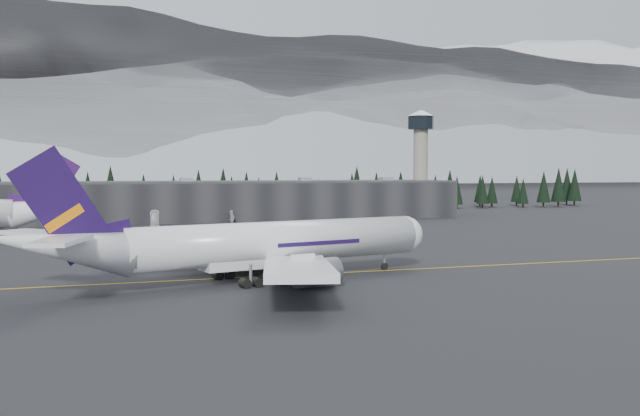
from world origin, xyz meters
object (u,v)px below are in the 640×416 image
object	(u,v)px
control_tower	(421,150)
gse_vehicle_a	(155,226)
gse_vehicle_b	(232,221)
jet_main	(245,245)
terminal	(217,200)

from	to	relation	value
control_tower	gse_vehicle_a	distance (m)	106.42
gse_vehicle_a	gse_vehicle_b	distance (m)	28.70
gse_vehicle_a	gse_vehicle_b	xyz separation A→B (m)	(24.62, 14.75, -0.05)
jet_main	gse_vehicle_a	size ratio (longest dim) A/B	12.23
control_tower	gse_vehicle_a	world-z (taller)	control_tower
terminal	gse_vehicle_b	xyz separation A→B (m)	(1.46, -16.54, -5.63)
control_tower	jet_main	world-z (taller)	control_tower
gse_vehicle_a	gse_vehicle_b	size ratio (longest dim) A/B	1.32
control_tower	gse_vehicle_b	xyz separation A→B (m)	(-73.54, -19.54, -22.73)
jet_main	gse_vehicle_a	xyz separation A→B (m)	(-2.89, 100.27, -4.65)
control_tower	gse_vehicle_a	bearing A→B (deg)	-160.74
jet_main	control_tower	bearing A→B (deg)	41.61
control_tower	gse_vehicle_a	xyz separation A→B (m)	(-98.16, -34.29, -22.68)
terminal	gse_vehicle_a	size ratio (longest dim) A/B	30.61
gse_vehicle_a	gse_vehicle_b	bearing A→B (deg)	40.49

